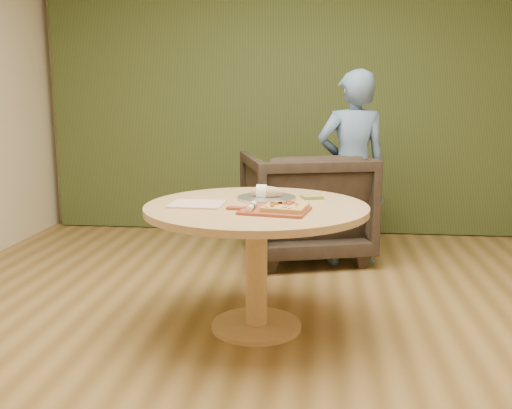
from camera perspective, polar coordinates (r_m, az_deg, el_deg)
The scene contains 12 objects.
room_shell at distance 2.84m, azimuth 0.13°, elevation 11.54°, with size 5.04×6.04×2.84m.
curtain at distance 5.73m, azimuth 3.32°, elevation 11.20°, with size 4.80×0.14×2.78m, color #2F3B1B.
pedestal_table at distance 3.29m, azimuth 0.04°, elevation -2.43°, with size 1.28×1.28×0.75m.
pizza_paddle at distance 3.07m, azimuth 1.72°, elevation -0.60°, with size 0.47×0.34×0.01m.
flatbread_pizza at distance 3.06m, azimuth 2.92°, elevation -0.26°, with size 0.26×0.26×0.04m.
cutlery_roll at distance 3.06m, azimuth -0.43°, elevation -0.18°, with size 0.04×0.20×0.03m.
newspaper at distance 3.27m, azimuth -5.93°, elevation 0.04°, with size 0.30×0.25×0.01m, color white.
serving_tray at distance 3.44m, azimuth 1.06°, elevation 0.67°, with size 0.36×0.36×0.02m.
bread_roll at distance 3.43m, azimuth 0.92°, elevation 1.26°, with size 0.19×0.09×0.09m.
green_packet at distance 3.47m, azimuth 5.62°, elevation 0.76°, with size 0.12×0.10×0.02m, color #5A6C30.
armchair at distance 4.83m, azimuth 4.89°, elevation 0.49°, with size 0.97×0.91×1.00m, color black.
person_standing at distance 4.66m, azimuth 9.58°, elevation 3.54°, with size 0.57×0.38×1.57m, color slate.
Camera 1 is at (0.31, -2.82, 1.37)m, focal length 40.00 mm.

